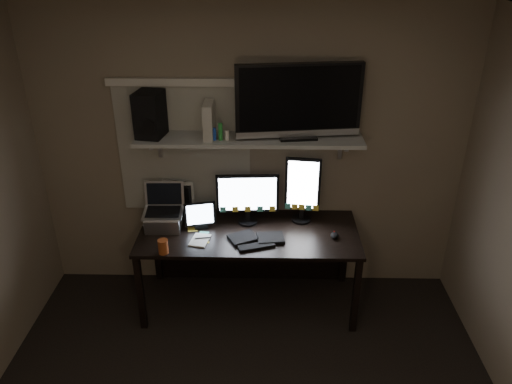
{
  "coord_description": "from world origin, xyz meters",
  "views": [
    {
      "loc": [
        0.13,
        -2.08,
        2.88
      ],
      "look_at": [
        0.06,
        1.25,
        1.19
      ],
      "focal_mm": 35.0,
      "sensor_mm": 36.0,
      "label": 1
    }
  ],
  "objects_px": {
    "desk": "(249,242)",
    "speaker": "(150,114)",
    "mouse": "(334,235)",
    "tablet": "(200,215)",
    "monitor_portrait": "(303,190)",
    "laptop": "(163,209)",
    "tv": "(299,102)",
    "monitor_landscape": "(248,199)",
    "keyboard": "(257,238)",
    "game_console": "(209,120)",
    "cup": "(163,247)"
  },
  "relations": [
    {
      "from": "monitor_portrait",
      "to": "keyboard",
      "type": "height_order",
      "value": "monitor_portrait"
    },
    {
      "from": "laptop",
      "to": "tv",
      "type": "bearing_deg",
      "value": 6.62
    },
    {
      "from": "cup",
      "to": "game_console",
      "type": "height_order",
      "value": "game_console"
    },
    {
      "from": "desk",
      "to": "tablet",
      "type": "bearing_deg",
      "value": -172.01
    },
    {
      "from": "keyboard",
      "to": "mouse",
      "type": "bearing_deg",
      "value": -13.13
    },
    {
      "from": "keyboard",
      "to": "mouse",
      "type": "xyz_separation_m",
      "value": [
        0.63,
        0.05,
        0.0
      ]
    },
    {
      "from": "mouse",
      "to": "tablet",
      "type": "height_order",
      "value": "tablet"
    },
    {
      "from": "tablet",
      "to": "speaker",
      "type": "xyz_separation_m",
      "value": [
        -0.37,
        0.15,
        0.82
      ]
    },
    {
      "from": "tablet",
      "to": "tv",
      "type": "height_order",
      "value": "tv"
    },
    {
      "from": "tv",
      "to": "game_console",
      "type": "bearing_deg",
      "value": 172.52
    },
    {
      "from": "mouse",
      "to": "laptop",
      "type": "distance_m",
      "value": 1.41
    },
    {
      "from": "mouse",
      "to": "laptop",
      "type": "bearing_deg",
      "value": -176.23
    },
    {
      "from": "desk",
      "to": "cup",
      "type": "height_order",
      "value": "cup"
    },
    {
      "from": "monitor_landscape",
      "to": "game_console",
      "type": "bearing_deg",
      "value": 167.7
    },
    {
      "from": "monitor_landscape",
      "to": "speaker",
      "type": "xyz_separation_m",
      "value": [
        -0.76,
        0.06,
        0.7
      ]
    },
    {
      "from": "tablet",
      "to": "desk",
      "type": "bearing_deg",
      "value": -5.77
    },
    {
      "from": "monitor_landscape",
      "to": "cup",
      "type": "relative_size",
      "value": 4.51
    },
    {
      "from": "desk",
      "to": "laptop",
      "type": "height_order",
      "value": "laptop"
    },
    {
      "from": "cup",
      "to": "mouse",
      "type": "bearing_deg",
      "value": 10.81
    },
    {
      "from": "desk",
      "to": "tablet",
      "type": "relative_size",
      "value": 6.89
    },
    {
      "from": "speaker",
      "to": "monitor_landscape",
      "type": "bearing_deg",
      "value": 5.07
    },
    {
      "from": "keyboard",
      "to": "monitor_portrait",
      "type": "bearing_deg",
      "value": 22.16
    },
    {
      "from": "tablet",
      "to": "monitor_portrait",
      "type": "bearing_deg",
      "value": -5.23
    },
    {
      "from": "monitor_portrait",
      "to": "mouse",
      "type": "distance_m",
      "value": 0.46
    },
    {
      "from": "monitor_landscape",
      "to": "laptop",
      "type": "distance_m",
      "value": 0.7
    },
    {
      "from": "monitor_portrait",
      "to": "keyboard",
      "type": "xyz_separation_m",
      "value": [
        -0.37,
        -0.31,
        -0.28
      ]
    },
    {
      "from": "desk",
      "to": "speaker",
      "type": "relative_size",
      "value": 5.01
    },
    {
      "from": "desk",
      "to": "speaker",
      "type": "distance_m",
      "value": 1.35
    },
    {
      "from": "game_console",
      "to": "keyboard",
      "type": "bearing_deg",
      "value": -40.46
    },
    {
      "from": "tv",
      "to": "game_console",
      "type": "relative_size",
      "value": 3.48
    },
    {
      "from": "keyboard",
      "to": "mouse",
      "type": "distance_m",
      "value": 0.63
    },
    {
      "from": "monitor_portrait",
      "to": "desk",
      "type": "bearing_deg",
      "value": -163.65
    },
    {
      "from": "laptop",
      "to": "speaker",
      "type": "height_order",
      "value": "speaker"
    },
    {
      "from": "laptop",
      "to": "game_console",
      "type": "xyz_separation_m",
      "value": [
        0.39,
        0.15,
        0.71
      ]
    },
    {
      "from": "desk",
      "to": "cup",
      "type": "xyz_separation_m",
      "value": [
        -0.64,
        -0.45,
        0.23
      ]
    },
    {
      "from": "laptop",
      "to": "keyboard",
      "type": "bearing_deg",
      "value": -13.52
    },
    {
      "from": "laptop",
      "to": "tv",
      "type": "distance_m",
      "value": 1.39
    },
    {
      "from": "keyboard",
      "to": "laptop",
      "type": "bearing_deg",
      "value": 150.24
    },
    {
      "from": "speaker",
      "to": "monitor_portrait",
      "type": "bearing_deg",
      "value": 8.93
    },
    {
      "from": "desk",
      "to": "monitor_portrait",
      "type": "height_order",
      "value": "monitor_portrait"
    },
    {
      "from": "monitor_landscape",
      "to": "mouse",
      "type": "relative_size",
      "value": 5.2
    },
    {
      "from": "monitor_landscape",
      "to": "laptop",
      "type": "relative_size",
      "value": 1.42
    },
    {
      "from": "mouse",
      "to": "cup",
      "type": "height_order",
      "value": "cup"
    },
    {
      "from": "keyboard",
      "to": "cup",
      "type": "height_order",
      "value": "cup"
    },
    {
      "from": "tv",
      "to": "monitor_landscape",
      "type": "bearing_deg",
      "value": 179.59
    },
    {
      "from": "desk",
      "to": "keyboard",
      "type": "relative_size",
      "value": 4.06
    },
    {
      "from": "keyboard",
      "to": "tv",
      "type": "bearing_deg",
      "value": 27.68
    },
    {
      "from": "monitor_landscape",
      "to": "keyboard",
      "type": "relative_size",
      "value": 1.17
    },
    {
      "from": "monitor_portrait",
      "to": "mouse",
      "type": "relative_size",
      "value": 5.88
    },
    {
      "from": "desk",
      "to": "monitor_portrait",
      "type": "bearing_deg",
      "value": 9.01
    }
  ]
}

